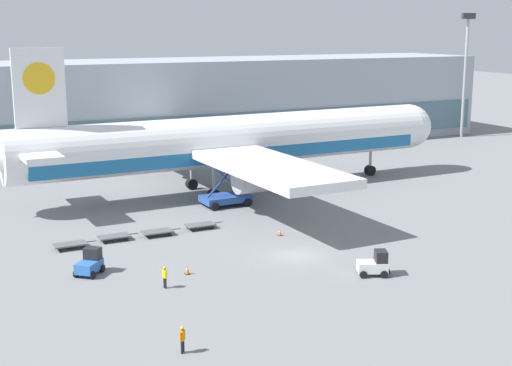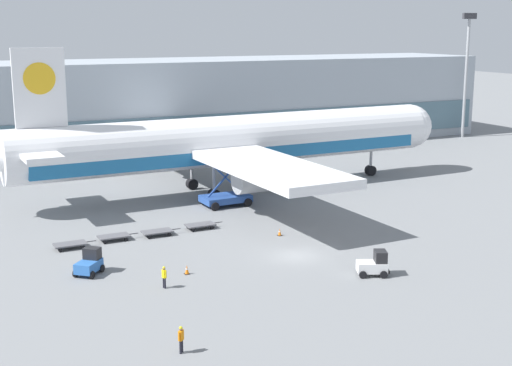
% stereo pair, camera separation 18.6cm
% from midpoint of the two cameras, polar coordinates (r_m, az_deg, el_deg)
% --- Properties ---
extents(ground_plane, '(400.00, 400.00, 0.00)m').
position_cam_midpoint_polar(ground_plane, '(60.83, 3.30, -5.85)').
color(ground_plane, slate).
extents(terminal_building, '(90.00, 18.20, 14.00)m').
position_cam_midpoint_polar(terminal_building, '(117.71, -2.50, 6.49)').
color(terminal_building, '#9EA8B2').
rests_on(terminal_building, ground_plane).
extents(light_mast, '(2.80, 0.50, 21.38)m').
position_cam_midpoint_polar(light_mast, '(130.33, 16.53, 8.99)').
color(light_mast, '#9EA0A5').
rests_on(light_mast, ground_plane).
extents(airplane_main, '(58.09, 48.20, 17.00)m').
position_cam_midpoint_polar(airplane_main, '(83.03, -2.15, 3.24)').
color(airplane_main, white).
rests_on(airplane_main, ground_plane).
extents(scissor_lift_loader, '(5.28, 3.49, 5.73)m').
position_cam_midpoint_polar(scissor_lift_loader, '(77.16, -2.39, -0.25)').
color(scissor_lift_loader, '#284C99').
rests_on(scissor_lift_loader, ground_plane).
extents(baggage_tug_foreground, '(2.70, 2.77, 2.00)m').
position_cam_midpoint_polar(baggage_tug_foreground, '(57.70, -13.08, -6.26)').
color(baggage_tug_foreground, '#2D66B7').
rests_on(baggage_tug_foreground, ground_plane).
extents(baggage_tug_mid, '(2.80, 2.41, 2.00)m').
position_cam_midpoint_polar(baggage_tug_mid, '(56.66, 9.53, -6.45)').
color(baggage_tug_mid, silver).
rests_on(baggage_tug_mid, ground_plane).
extents(baggage_dolly_lead, '(3.70, 1.52, 0.48)m').
position_cam_midpoint_polar(baggage_dolly_lead, '(64.64, -14.56, -4.77)').
color(baggage_dolly_lead, '#56565B').
rests_on(baggage_dolly_lead, ground_plane).
extents(baggage_dolly_second, '(3.70, 1.52, 0.48)m').
position_cam_midpoint_polar(baggage_dolly_second, '(66.12, -11.22, -4.22)').
color(baggage_dolly_second, '#56565B').
rests_on(baggage_dolly_second, ground_plane).
extents(baggage_dolly_third, '(3.70, 1.52, 0.48)m').
position_cam_midpoint_polar(baggage_dolly_third, '(66.96, -7.81, -3.88)').
color(baggage_dolly_third, '#56565B').
rests_on(baggage_dolly_third, ground_plane).
extents(baggage_dolly_trail, '(3.70, 1.52, 0.48)m').
position_cam_midpoint_polar(baggage_dolly_trail, '(68.77, -4.40, -3.37)').
color(baggage_dolly_trail, '#56565B').
rests_on(baggage_dolly_trail, ground_plane).
extents(ground_crew_near, '(0.28, 0.56, 1.69)m').
position_cam_midpoint_polar(ground_crew_near, '(53.63, -7.26, -7.35)').
color(ground_crew_near, black).
rests_on(ground_crew_near, ground_plane).
extents(ground_crew_far, '(0.44, 0.42, 1.70)m').
position_cam_midpoint_polar(ground_crew_far, '(43.40, -5.89, -12.19)').
color(ground_crew_far, black).
rests_on(ground_crew_far, ground_plane).
extents(traffic_cone_near, '(0.40, 0.40, 0.75)m').
position_cam_midpoint_polar(traffic_cone_near, '(56.56, -5.46, -6.92)').
color(traffic_cone_near, black).
rests_on(traffic_cone_near, ground_plane).
extents(traffic_cone_far, '(0.40, 0.40, 0.66)m').
position_cam_midpoint_polar(traffic_cone_far, '(66.46, 1.99, -3.95)').
color(traffic_cone_far, black).
rests_on(traffic_cone_far, ground_plane).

